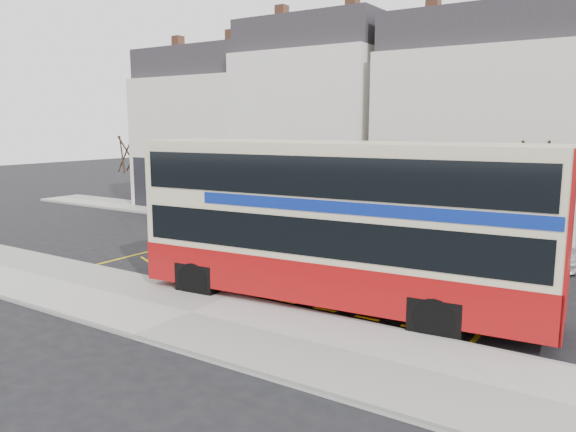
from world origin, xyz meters
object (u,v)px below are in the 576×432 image
Objects in this scene: car_silver at (184,205)px; car_white at (523,247)px; street_tree_left at (132,145)px; street_tree_right at (533,154)px; double_decker_bus at (340,222)px; bus_stop_post at (185,232)px; car_grey at (313,222)px.

car_white is at bearing -87.21° from car_silver.
street_tree_left is at bearing 73.34° from car_silver.
street_tree_right reaches higher than car_white.
street_tree_left is at bearing 178.20° from street_tree_right.
street_tree_right is (3.11, 10.90, 1.52)m from double_decker_bus.
street_tree_left is at bearing 136.86° from bus_stop_post.
car_silver is 18.06m from car_white.
double_decker_bus is at bearing -135.19° from car_grey.
street_tree_right is at bearing 53.46° from bus_stop_post.
street_tree_left reaches higher than car_grey.
car_silver reaches higher than car_white.
street_tree_right is at bearing -65.71° from car_grey.
double_decker_bus reaches higher than car_white.
car_grey is (-5.98, 8.58, -1.83)m from double_decker_bus.
car_white is at bearing 46.22° from bus_stop_post.
car_silver is at bearing -173.52° from street_tree_right.
street_tree_left reaches higher than double_decker_bus.
car_white is 0.76× the size of street_tree_right.
street_tree_right is at bearing 19.34° from car_white.
bus_stop_post reaches higher than car_silver.
car_grey is 0.70× the size of street_tree_right.
bus_stop_post is 0.54× the size of street_tree_left.
double_decker_bus is 4.74m from bus_stop_post.
street_tree_left reaches higher than car_white.
street_tree_right is (24.94, -0.79, 0.12)m from street_tree_left.
car_grey is at bearing -11.11° from street_tree_left.
double_decker_bus is 2.95× the size of car_grey.
bus_stop_post is 12.81m from car_white.
double_decker_bus reaches higher than bus_stop_post.
car_white is (7.86, 10.02, -1.35)m from bus_stop_post.
bus_stop_post reaches higher than car_white.
bus_stop_post is 0.76× the size of car_grey.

